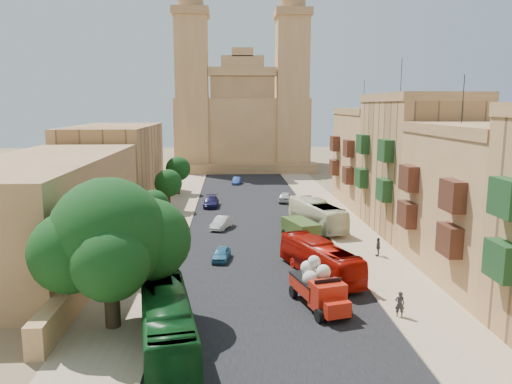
{
  "coord_description": "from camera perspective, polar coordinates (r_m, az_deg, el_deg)",
  "views": [
    {
      "loc": [
        -2.74,
        -23.55,
        12.61
      ],
      "look_at": [
        0.0,
        26.0,
        4.0
      ],
      "focal_mm": 35.0,
      "sensor_mm": 36.0,
      "label": 1
    }
  ],
  "objects": [
    {
      "name": "car_white_b",
      "position": [
        66.22,
        3.39,
        -0.56
      ],
      "size": [
        2.51,
        4.2,
        1.34
      ],
      "primitive_type": "imported",
      "rotation": [
        0.0,
        0.0,
        2.89
      ],
      "color": "silver",
      "rests_on": "ground"
    },
    {
      "name": "red_truck",
      "position": [
        32.14,
        7.23,
        -10.66
      ],
      "size": [
        3.32,
        5.72,
        3.17
      ],
      "color": "#B61E0E",
      "rests_on": "ground"
    },
    {
      "name": "bus_green_north",
      "position": [
        27.16,
        -10.18,
        -14.55
      ],
      "size": [
        4.28,
        10.76,
        2.92
      ],
      "primitive_type": "imported",
      "rotation": [
        0.0,
        0.0,
        0.18
      ],
      "color": "#104A19",
      "rests_on": "ground"
    },
    {
      "name": "car_white_a",
      "position": [
        51.92,
        -3.96,
        -3.53
      ],
      "size": [
        2.5,
        3.99,
        1.24
      ],
      "primitive_type": "imported",
      "rotation": [
        0.0,
        0.0,
        -0.34
      ],
      "color": "silver",
      "rests_on": "ground"
    },
    {
      "name": "ficus_tree",
      "position": [
        29.32,
        -16.3,
        -5.3
      ],
      "size": [
        8.71,
        8.01,
        8.71
      ],
      "color": "#332619",
      "rests_on": "ground"
    },
    {
      "name": "car_blue_b",
      "position": [
        81.4,
        -2.23,
        1.31
      ],
      "size": [
        1.64,
        3.48,
        1.1
      ],
      "primitive_type": "imported",
      "rotation": [
        0.0,
        0.0,
        -0.15
      ],
      "color": "#2E4EA5",
      "rests_on": "ground"
    },
    {
      "name": "ground",
      "position": [
        26.85,
        3.22,
        -18.18
      ],
      "size": [
        260.0,
        260.0,
        0.0
      ],
      "primitive_type": "plane",
      "color": "brown"
    },
    {
      "name": "kerb_west",
      "position": [
        55.17,
        -7.52,
        -3.39
      ],
      "size": [
        0.25,
        140.0,
        0.12
      ],
      "primitive_type": "cube",
      "color": "tan",
      "rests_on": "ground"
    },
    {
      "name": "sidewalk_east",
      "position": [
        56.36,
        9.48,
        -3.22
      ],
      "size": [
        5.0,
        140.0,
        0.01
      ],
      "primitive_type": "cube",
      "color": "tan",
      "rests_on": "ground"
    },
    {
      "name": "car_dkblue",
      "position": [
        63.15,
        -5.16,
        -1.12
      ],
      "size": [
        1.97,
        4.5,
        1.29
      ],
      "primitive_type": "imported",
      "rotation": [
        0.0,
        0.0,
        -0.04
      ],
      "color": "#15133F",
      "rests_on": "ground"
    },
    {
      "name": "church",
      "position": [
        102.25,
        -1.64,
        8.1
      ],
      "size": [
        28.0,
        22.5,
        36.3
      ],
      "color": "#B18250",
      "rests_on": "ground"
    },
    {
      "name": "street_tree_c",
      "position": [
        60.69,
        -10.0,
        0.98
      ],
      "size": [
        3.32,
        3.32,
        5.11
      ],
      "color": "#332619",
      "rests_on": "ground"
    },
    {
      "name": "west_building_low",
      "position": [
        45.06,
        -22.91,
        -1.7
      ],
      "size": [
        10.0,
        28.0,
        8.4
      ],
      "primitive_type": "cube",
      "color": "#9D7144",
      "rests_on": "ground"
    },
    {
      "name": "townhouse_c",
      "position": [
        52.34,
        17.81,
        3.12
      ],
      "size": [
        9.0,
        14.0,
        17.4
      ],
      "color": "tan",
      "rests_on": "ground"
    },
    {
      "name": "townhouse_b",
      "position": [
        39.89,
        24.83,
        -1.11
      ],
      "size": [
        9.0,
        14.0,
        14.9
      ],
      "color": "#B18250",
      "rests_on": "ground"
    },
    {
      "name": "bus_red_east",
      "position": [
        37.82,
        7.31,
        -7.62
      ],
      "size": [
        5.14,
        9.63,
        2.62
      ],
      "primitive_type": "imported",
      "rotation": [
        0.0,
        0.0,
        3.47
      ],
      "color": "#A40E04",
      "rests_on": "ground"
    },
    {
      "name": "street_tree_a",
      "position": [
        37.52,
        -14.27,
        -5.23
      ],
      "size": [
        2.97,
        2.97,
        4.56
      ],
      "color": "#332619",
      "rests_on": "ground"
    },
    {
      "name": "road_surface",
      "position": [
        55.08,
        -0.23,
        -3.39
      ],
      "size": [
        14.0,
        140.0,
        0.01
      ],
      "primitive_type": "cube",
      "color": "black",
      "rests_on": "ground"
    },
    {
      "name": "west_wall",
      "position": [
        46.14,
        -15.33,
        -5.22
      ],
      "size": [
        1.0,
        40.0,
        1.8
      ],
      "primitive_type": "cube",
      "color": "#B18250",
      "rests_on": "ground"
    },
    {
      "name": "car_blue_a",
      "position": [
        41.54,
        -3.98,
        -7.06
      ],
      "size": [
        1.75,
        3.36,
        1.09
      ],
      "primitive_type": "imported",
      "rotation": [
        0.0,
        0.0,
        -0.15
      ],
      "color": "teal",
      "rests_on": "ground"
    },
    {
      "name": "street_tree_d",
      "position": [
        72.47,
        -8.9,
        2.63
      ],
      "size": [
        3.55,
        3.55,
        5.46
      ],
      "color": "#332619",
      "rests_on": "ground"
    },
    {
      "name": "street_tree_b",
      "position": [
        49.03,
        -11.62,
        -1.53
      ],
      "size": [
        3.03,
        3.03,
        4.66
      ],
      "color": "#332619",
      "rests_on": "ground"
    },
    {
      "name": "kerb_east",
      "position": [
        55.86,
        6.97,
        -3.22
      ],
      "size": [
        0.25,
        140.0,
        0.12
      ],
      "primitive_type": "cube",
      "color": "tan",
      "rests_on": "ground"
    },
    {
      "name": "west_building_mid",
      "position": [
        69.67,
        -15.82,
        3.2
      ],
      "size": [
        10.0,
        22.0,
        10.0
      ],
      "primitive_type": "cube",
      "color": "tan",
      "rests_on": "ground"
    },
    {
      "name": "pedestrian_a",
      "position": [
        32.01,
        16.1,
        -12.2
      ],
      "size": [
        0.64,
        0.48,
        1.6
      ],
      "primitive_type": "imported",
      "rotation": [
        0.0,
        0.0,
        2.97
      ],
      "color": "#2E2D30",
      "rests_on": "ground"
    },
    {
      "name": "sidewalk_west",
      "position": [
        55.43,
        -10.1,
        -3.46
      ],
      "size": [
        5.0,
        140.0,
        0.01
      ],
      "primitive_type": "cube",
      "color": "tan",
      "rests_on": "ground"
    },
    {
      "name": "townhouse_d",
      "position": [
        65.6,
        13.44,
        3.93
      ],
      "size": [
        9.0,
        14.0,
        15.9
      ],
      "color": "#B18250",
      "rests_on": "ground"
    },
    {
      "name": "pedestrian_c",
      "position": [
        43.71,
        13.78,
        -6.12
      ],
      "size": [
        0.55,
        1.0,
        1.61
      ],
      "primitive_type": "imported",
      "rotation": [
        0.0,
        0.0,
        4.53
      ],
      "color": "#313233",
      "rests_on": "ground"
    },
    {
      "name": "bus_cream_east",
      "position": [
        52.41,
        6.97,
        -2.56
      ],
      "size": [
        4.81,
        10.46,
        2.84
      ],
      "primitive_type": "imported",
      "rotation": [
        0.0,
        0.0,
        3.39
      ],
      "color": "#F5F0C3",
      "rests_on": "ground"
    },
    {
      "name": "car_cream",
      "position": [
        46.14,
        4.61,
        -5.33
      ],
      "size": [
        2.16,
        4.16,
        1.12
      ],
      "primitive_type": "imported",
      "rotation": [
        0.0,
        0.0,
        3.22
      ],
      "color": "beige",
      "rests_on": "ground"
    },
    {
      "name": "olive_pickup",
      "position": [
        47.56,
        5.1,
        -4.41
      ],
      "size": [
        3.35,
        5.01,
        1.91
      ],
      "color": "#39521E",
      "rests_on": "ground"
    }
  ]
}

